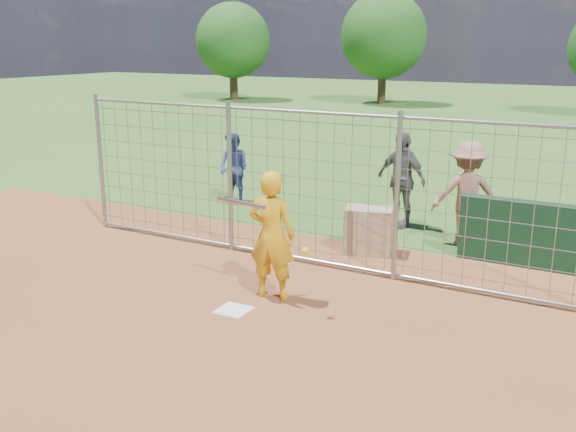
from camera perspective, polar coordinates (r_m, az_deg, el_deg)
The scene contains 11 objects.
ground at distance 9.06m, azimuth -4.15°, elevation -7.97°, with size 100.00×100.00×0.00m, color #2D591E.
infield_dirt at distance 7.02m, azimuth -18.11°, elevation -16.10°, with size 18.00×18.00×0.00m, color brown.
home_plate at distance 8.90m, azimuth -4.86°, elevation -8.35°, with size 0.43×0.43×0.02m, color silver.
dugout_wall at distance 11.04m, azimuth 21.62°, elevation -1.69°, with size 2.60×0.20×1.10m, color #11381E.
batter at distance 9.01m, azimuth -1.45°, elevation -1.74°, with size 0.68×0.45×1.87m, color gold.
bystander_a at distance 14.56m, azimuth -4.85°, elevation 4.25°, with size 0.77×0.60×1.58m, color navy.
bystander_b at distance 12.80m, azimuth 10.00°, elevation 3.25°, with size 1.11×0.46×1.89m, color #4F4F54.
bystander_c at distance 11.86m, azimuth 15.60°, elevation 1.92°, with size 1.22×0.70×1.88m, color #946451.
equipment_bin at distance 11.19m, azimuth 7.19°, elevation -1.27°, with size 0.80×0.55×0.80m, color tan.
equipment_in_play at distance 8.80m, azimuth -2.88°, elevation 0.19°, with size 1.57×0.29×0.57m.
backstop_fence at distance 10.32m, azimuth 1.76°, elevation 2.34°, with size 9.08×0.08×2.60m.
Camera 1 is at (4.57, -6.95, 3.58)m, focal length 40.00 mm.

